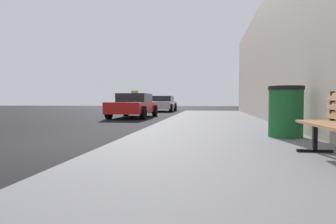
# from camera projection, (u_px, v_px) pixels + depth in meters

# --- Properties ---
(ground_plane) EXTENTS (80.00, 80.00, 0.00)m
(ground_plane) POSITION_uv_depth(u_px,v_px,m) (23.00, 145.00, 5.84)
(ground_plane) COLOR black
(sidewalk) EXTENTS (4.00, 32.00, 0.15)m
(sidewalk) POSITION_uv_depth(u_px,v_px,m) (222.00, 146.00, 5.26)
(sidewalk) COLOR slate
(sidewalk) RESTS_ON ground_plane
(trash_bin) EXTENTS (0.71, 0.71, 1.05)m
(trash_bin) POSITION_uv_depth(u_px,v_px,m) (286.00, 111.00, 5.94)
(trash_bin) COLOR #195926
(trash_bin) RESTS_ON sidewalk
(car_red) EXTENTS (1.94, 4.51, 1.43)m
(car_red) POSITION_uv_depth(u_px,v_px,m) (134.00, 105.00, 15.25)
(car_red) COLOR red
(car_red) RESTS_ON ground_plane
(car_silver) EXTENTS (2.02, 4.38, 1.27)m
(car_silver) POSITION_uv_depth(u_px,v_px,m) (163.00, 103.00, 23.80)
(car_silver) COLOR #B7B7BF
(car_silver) RESTS_ON ground_plane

